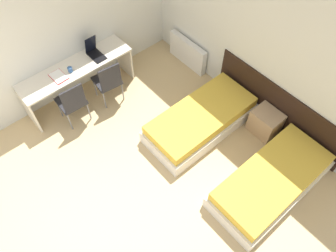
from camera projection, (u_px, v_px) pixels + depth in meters
ground_plane at (61, 223)px, 4.82m from camera, size 20.00×20.00×0.00m
wall_back at (251, 39)px, 5.18m from camera, size 5.33×0.05×2.70m
wall_left at (73, 23)px, 5.42m from camera, size 0.05×4.79×2.70m
headboard_panel at (277, 108)px, 5.53m from camera, size 2.56×0.03×0.88m
bed_near_window at (201, 120)px, 5.66m from camera, size 0.92×1.98×0.43m
bed_near_door at (271, 181)px, 4.98m from camera, size 0.92×1.98×0.43m
nightstand at (265, 122)px, 5.61m from camera, size 0.48×0.39×0.47m
radiator at (188, 53)px, 6.57m from camera, size 0.94×0.12×0.56m
desk at (77, 74)px, 5.78m from camera, size 0.55×2.05×0.77m
chair_near_laptop at (108, 80)px, 5.79m from camera, size 0.48×0.48×0.93m
chair_near_notebook at (72, 101)px, 5.51m from camera, size 0.45×0.45×0.93m
laptop at (94, 52)px, 5.75m from camera, size 0.36×0.22×0.36m
open_notebook at (58, 76)px, 5.49m from camera, size 0.34×0.24×0.02m
mug at (70, 70)px, 5.54m from camera, size 0.08×0.08×0.09m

